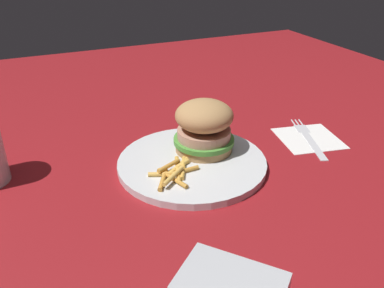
{
  "coord_description": "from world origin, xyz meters",
  "views": [
    {
      "loc": [
        0.56,
        -0.23,
        0.35
      ],
      "look_at": [
        0.02,
        0.01,
        0.04
      ],
      "focal_mm": 37.65,
      "sensor_mm": 36.0,
      "label": 1
    }
  ],
  "objects_px": {
    "napkin": "(309,138)",
    "fork": "(308,137)",
    "plate": "(192,163)",
    "fries_pile": "(175,171)",
    "sandwich": "(205,127)"
  },
  "relations": [
    {
      "from": "fries_pile",
      "to": "napkin",
      "type": "distance_m",
      "value": 0.29
    },
    {
      "from": "fries_pile",
      "to": "fork",
      "type": "xyz_separation_m",
      "value": [
        -0.03,
        0.29,
        -0.01
      ]
    },
    {
      "from": "sandwich",
      "to": "napkin",
      "type": "bearing_deg",
      "value": 84.97
    },
    {
      "from": "napkin",
      "to": "fries_pile",
      "type": "bearing_deg",
      "value": -83.55
    },
    {
      "from": "sandwich",
      "to": "fork",
      "type": "height_order",
      "value": "sandwich"
    },
    {
      "from": "plate",
      "to": "sandwich",
      "type": "bearing_deg",
      "value": 122.72
    },
    {
      "from": "fries_pile",
      "to": "fork",
      "type": "height_order",
      "value": "fries_pile"
    },
    {
      "from": "plate",
      "to": "fork",
      "type": "height_order",
      "value": "plate"
    },
    {
      "from": "fries_pile",
      "to": "fork",
      "type": "distance_m",
      "value": 0.29
    },
    {
      "from": "sandwich",
      "to": "fries_pile",
      "type": "height_order",
      "value": "sandwich"
    },
    {
      "from": "fries_pile",
      "to": "plate",
      "type": "bearing_deg",
      "value": 124.86
    },
    {
      "from": "plate",
      "to": "napkin",
      "type": "relative_size",
      "value": 2.27
    },
    {
      "from": "sandwich",
      "to": "fork",
      "type": "relative_size",
      "value": 0.62
    },
    {
      "from": "plate",
      "to": "fries_pile",
      "type": "relative_size",
      "value": 2.78
    },
    {
      "from": "napkin",
      "to": "fork",
      "type": "distance_m",
      "value": 0.0
    }
  ]
}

